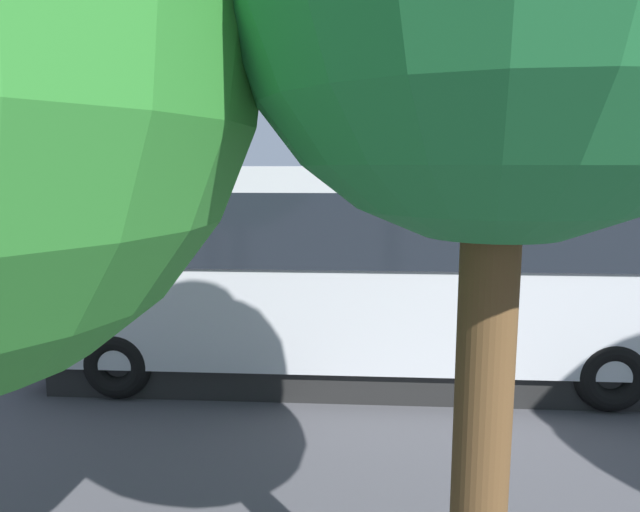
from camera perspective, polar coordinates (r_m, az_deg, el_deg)
The scene contains 12 objects.
ground_plane at distance 13.63m, azimuth 6.63°, elevation -4.98°, with size 80.00×80.00×0.00m, color #424247.
tour_bus at distance 8.88m, azimuth 3.72°, elevation -1.62°, with size 9.76×3.11×3.25m.
spectator_far_left at distance 12.39m, azimuth 14.19°, elevation -1.46°, with size 0.58×0.36×1.82m.
spectator_left at distance 12.27m, azimuth 8.27°, elevation -1.56°, with size 0.58×0.37×1.76m.
spectator_centre at distance 11.85m, azimuth 1.43°, elevation -1.82°, with size 0.57×0.33×1.77m.
spectator_right at distance 12.10m, azimuth -4.08°, elevation -1.43°, with size 0.57×0.32×1.82m.
parked_motorcycle_silver at distance 12.55m, azimuth 21.93°, elevation -4.54°, with size 2.05×0.58×0.99m.
stunt_motorcycle at distance 16.74m, azimuth -6.48°, elevation 1.25°, with size 1.91×0.77×1.83m.
bay_line_a at distance 15.08m, azimuth 25.08°, elevation -4.41°, with size 0.20×4.51×0.01m.
bay_line_b at distance 14.19m, azimuth 15.52°, elevation -4.69°, with size 0.19×4.07×0.01m.
bay_line_c at distance 13.73m, azimuth 5.00°, elevation -4.84°, with size 0.20×4.35×0.01m.
bay_line_d at distance 13.75m, azimuth -5.85°, elevation -4.83°, with size 0.20×4.52×0.01m.
Camera 1 is at (1.55, 13.14, 3.27)m, focal length 32.48 mm.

